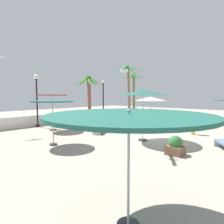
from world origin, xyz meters
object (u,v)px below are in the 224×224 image
(lamp_post_0, at_px, (103,99))
(lounge_chair_2, at_px, (101,127))
(patio_umbrella_0, at_px, (143,93))
(palm_tree_1, at_px, (89,93))
(palm_tree_0, at_px, (134,89))
(palm_tree_2, at_px, (128,86))
(patio_umbrella_4, at_px, (150,99))
(patio_umbrella_1, at_px, (52,98))
(guest_0, at_px, (193,120))
(patio_umbrella_3, at_px, (129,119))
(lamp_post_1, at_px, (37,93))
(seagull_1, at_px, (2,57))
(patio_umbrella_2, at_px, (52,104))
(seagull_0, at_px, (124,71))
(planter, at_px, (175,146))

(lamp_post_0, bearing_deg, lounge_chair_2, -138.05)
(patio_umbrella_0, xyz_separation_m, palm_tree_1, (2.03, 6.89, 0.05))
(palm_tree_0, relative_size, palm_tree_2, 0.90)
(palm_tree_1, bearing_deg, patio_umbrella_4, -56.98)
(patio_umbrella_1, xyz_separation_m, guest_0, (5.40, -8.42, -1.49))
(patio_umbrella_3, bearing_deg, palm_tree_2, 36.42)
(palm_tree_2, height_order, lamp_post_1, palm_tree_2)
(palm_tree_2, distance_m, seagull_1, 12.22)
(lamp_post_1, distance_m, guest_0, 12.18)
(patio_umbrella_3, bearing_deg, palm_tree_0, 34.53)
(patio_umbrella_2, xyz_separation_m, patio_umbrella_4, (8.93, -0.63, 0.16))
(patio_umbrella_3, xyz_separation_m, palm_tree_0, (16.46, 11.32, 1.25))
(seagull_1, bearing_deg, lounge_chair_2, -44.32)
(patio_umbrella_2, distance_m, palm_tree_1, 7.16)
(lamp_post_0, relative_size, guest_0, 2.61)
(patio_umbrella_1, relative_size, patio_umbrella_2, 1.13)
(patio_umbrella_0, relative_size, seagull_0, 2.52)
(palm_tree_0, relative_size, lounge_chair_2, 2.77)
(palm_tree_2, xyz_separation_m, lamp_post_1, (-9.19, 2.55, -0.88))
(lamp_post_1, relative_size, planter, 5.10)
(planter, bearing_deg, lamp_post_1, 91.85)
(patio_umbrella_4, bearing_deg, palm_tree_0, 46.00)
(patio_umbrella_4, height_order, seagull_0, seagull_0)
(palm_tree_2, relative_size, planter, 6.95)
(patio_umbrella_1, distance_m, palm_tree_0, 11.78)
(patio_umbrella_4, height_order, lamp_post_0, lamp_post_0)
(patio_umbrella_3, distance_m, patio_umbrella_4, 12.86)
(palm_tree_0, relative_size, seagull_1, 5.89)
(patio_umbrella_4, bearing_deg, lamp_post_0, 98.39)
(patio_umbrella_3, relative_size, guest_0, 1.98)
(patio_umbrella_0, distance_m, seagull_1, 9.56)
(palm_tree_1, height_order, palm_tree_2, palm_tree_2)
(palm_tree_1, height_order, lamp_post_0, palm_tree_1)
(patio_umbrella_0, distance_m, palm_tree_1, 7.18)
(palm_tree_0, bearing_deg, lamp_post_1, 172.76)
(palm_tree_1, bearing_deg, planter, -109.54)
(lounge_chair_2, bearing_deg, lamp_post_1, 107.63)
(planter, bearing_deg, palm_tree_2, 45.83)
(seagull_0, bearing_deg, lamp_post_0, 49.33)
(patio_umbrella_4, height_order, palm_tree_2, palm_tree_2)
(palm_tree_1, height_order, seagull_1, seagull_1)
(patio_umbrella_1, relative_size, palm_tree_2, 0.47)
(palm_tree_0, height_order, lamp_post_0, palm_tree_0)
(patio_umbrella_1, bearing_deg, seagull_0, -95.57)
(patio_umbrella_0, height_order, patio_umbrella_3, patio_umbrella_0)
(patio_umbrella_4, xyz_separation_m, seagull_0, (-7.31, -2.79, 1.39))
(patio_umbrella_3, bearing_deg, guest_0, 11.58)
(patio_umbrella_2, bearing_deg, lounge_chair_2, 7.56)
(palm_tree_0, bearing_deg, lounge_chair_2, -157.55)
(lamp_post_0, xyz_separation_m, planter, (-5.53, -9.73, -1.87))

